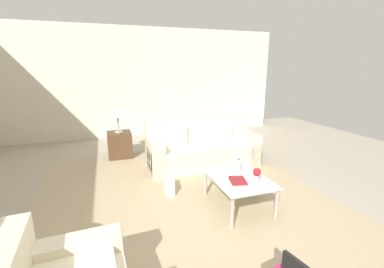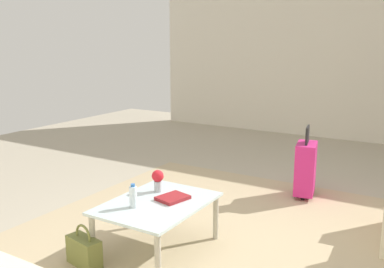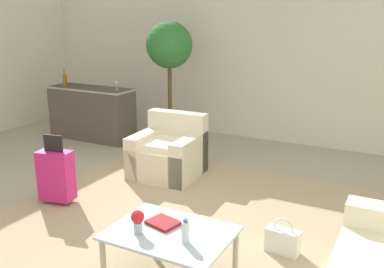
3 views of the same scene
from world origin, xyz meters
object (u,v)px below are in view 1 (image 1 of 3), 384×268
at_px(coffee_table_book, 238,180).
at_px(handbag_white, 169,185).
at_px(table_lamp, 117,113).
at_px(side_table, 120,145).
at_px(water_bottle, 238,166).
at_px(flower_vase, 257,174).
at_px(handbag_olive, 242,180).
at_px(coffee_table, 239,181).
at_px(couch, 201,149).

bearing_deg(coffee_table_book, handbag_white, 56.70).
bearing_deg(table_lamp, side_table, 0.00).
xyz_separation_m(water_bottle, flower_vase, (-0.42, -0.05, 0.03)).
relative_size(water_bottle, flower_vase, 1.00).
bearing_deg(handbag_white, side_table, 17.19).
height_order(coffee_table_book, handbag_olive, coffee_table_book).
height_order(flower_vase, side_table, flower_vase).
xyz_separation_m(coffee_table, coffee_table_book, (-0.12, 0.08, 0.07)).
bearing_deg(table_lamp, coffee_table_book, -154.07).
distance_m(coffee_table, water_bottle, 0.27).
distance_m(coffee_table, handbag_olive, 0.69).
xyz_separation_m(couch, flower_vase, (-2.02, -0.05, 0.26)).
bearing_deg(coffee_table, side_table, 28.18).
relative_size(coffee_table, water_bottle, 4.98).
height_order(coffee_table, handbag_white, coffee_table).
bearing_deg(handbag_white, handbag_olive, -99.25).
xyz_separation_m(side_table, table_lamp, (-0.00, 0.00, 0.73)).
bearing_deg(coffee_table_book, handbag_olive, -20.38).
distance_m(water_bottle, side_table, 3.06).
bearing_deg(couch, table_lamp, 57.90).
relative_size(coffee_table_book, handbag_white, 0.72).
relative_size(flower_vase, side_table, 0.36).
distance_m(coffee_table_book, handbag_white, 1.20).
distance_m(side_table, table_lamp, 0.73).
bearing_deg(handbag_white, flower_vase, -133.16).
distance_m(side_table, handbag_white, 2.18).
relative_size(coffee_table_book, flower_vase, 1.25).
distance_m(coffee_table, side_table, 3.18).
bearing_deg(handbag_white, coffee_table, -130.20).
xyz_separation_m(coffee_table_book, handbag_olive, (0.65, -0.44, -0.34)).
xyz_separation_m(couch, handbag_olive, (-1.27, -0.26, -0.19)).
xyz_separation_m(coffee_table, side_table, (2.80, 1.50, -0.11)).
bearing_deg(couch, handbag_olive, -168.29).
relative_size(table_lamp, handbag_olive, 1.55).
height_order(coffee_table_book, flower_vase, flower_vase).
bearing_deg(flower_vase, couch, 1.42).
distance_m(couch, table_lamp, 2.01).
height_order(couch, coffee_table, couch).
distance_m(couch, coffee_table_book, 1.93).
bearing_deg(handbag_olive, couch, 11.71).
relative_size(water_bottle, table_lamp, 0.37).
bearing_deg(couch, handbag_white, 138.19).
bearing_deg(side_table, table_lamp, 180.00).
xyz_separation_m(coffee_table, water_bottle, (0.20, -0.10, 0.15)).
bearing_deg(table_lamp, water_bottle, -148.39).
xyz_separation_m(couch, coffee_table_book, (-1.92, 0.18, 0.15)).
relative_size(flower_vase, handbag_white, 0.57).
distance_m(water_bottle, flower_vase, 0.42).
distance_m(coffee_table, handbag_white, 1.15).
bearing_deg(water_bottle, side_table, 31.61).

